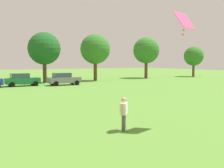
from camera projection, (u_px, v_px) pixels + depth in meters
adult_bystander at (124, 111)px, 12.76m from camera, size 0.57×0.58×1.58m
kite at (184, 21)px, 13.32m from camera, size 1.47×1.03×1.17m
parked_car_green_2 at (22, 80)px, 35.61m from camera, size 4.30×2.02×1.68m
parked_car_gray_3 at (64, 79)px, 36.98m from camera, size 4.30×2.02×1.68m
tree_center_left at (44, 49)px, 40.85m from camera, size 4.87×4.87×7.59m
tree_center_right at (95, 49)px, 45.31m from camera, size 4.97×4.97×7.75m
tree_right at (146, 50)px, 52.59m from camera, size 5.04×5.04×7.86m
tree_far_right at (194, 56)px, 57.50m from camera, size 4.09×4.09×6.37m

